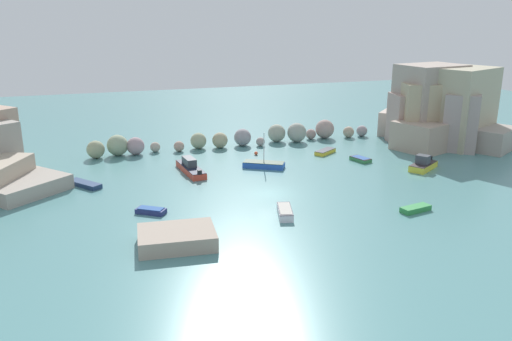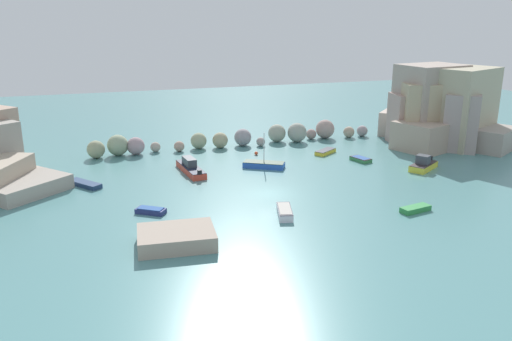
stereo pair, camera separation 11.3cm
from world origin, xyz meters
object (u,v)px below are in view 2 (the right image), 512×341
at_px(moored_boat_0, 264,165).
at_px(moored_boat_7, 361,159).
at_px(moored_boat_4, 325,152).
at_px(moored_boat_3, 285,212).
at_px(moored_boat_1, 415,209).
at_px(moored_boat_2, 85,184).
at_px(moored_boat_5, 151,211).
at_px(moored_boat_6, 191,168).
at_px(stone_dock, 176,238).
at_px(moored_boat_8, 423,165).
at_px(channel_buoy, 256,153).

xyz_separation_m(moored_boat_0, moored_boat_7, (12.49, -1.11, -0.11)).
bearing_deg(moored_boat_4, moored_boat_3, -158.84).
bearing_deg(moored_boat_1, moored_boat_2, 138.55).
bearing_deg(moored_boat_5, moored_boat_3, -165.86).
height_order(moored_boat_2, moored_boat_4, moored_boat_4).
distance_m(moored_boat_3, moored_boat_6, 17.09).
bearing_deg(stone_dock, moored_boat_7, 33.62).
bearing_deg(moored_boat_3, moored_boat_8, -51.76).
xyz_separation_m(moored_boat_6, moored_boat_8, (26.52, -7.52, 0.02)).
bearing_deg(stone_dock, moored_boat_8, 20.69).
relative_size(moored_boat_5, moored_boat_7, 1.00).
xyz_separation_m(channel_buoy, moored_boat_4, (8.94, -2.17, 0.03)).
height_order(moored_boat_7, moored_boat_8, moored_boat_8).
height_order(stone_dock, moored_boat_5, stone_dock).
xyz_separation_m(moored_boat_1, moored_boat_7, (3.72, 17.09, 0.01)).
xyz_separation_m(moored_boat_2, moored_boat_8, (38.37, -5.99, 0.34)).
relative_size(channel_buoy, moored_boat_6, 0.07).
distance_m(moored_boat_1, moored_boat_3, 12.36).
height_order(moored_boat_4, moored_boat_5, moored_boat_5).
relative_size(moored_boat_1, moored_boat_2, 0.76).
distance_m(moored_boat_2, moored_boat_8, 38.84).
bearing_deg(moored_boat_8, moored_boat_4, -85.37).
bearing_deg(moored_boat_1, channel_buoy, 97.41).
relative_size(channel_buoy, moored_boat_8, 0.10).
bearing_deg(moored_boat_0, moored_boat_5, 67.46).
xyz_separation_m(stone_dock, moored_boat_8, (31.53, 11.91, -0.05)).
bearing_deg(moored_boat_2, moored_boat_6, 59.85).
bearing_deg(moored_boat_5, stone_dock, 132.91).
xyz_separation_m(moored_boat_2, moored_boat_5, (5.75, -10.26, 0.01)).
bearing_deg(moored_boat_1, stone_dock, 170.31).
bearing_deg(moored_boat_2, stone_dock, -16.59).
bearing_deg(moored_boat_0, stone_dock, 84.53).
height_order(channel_buoy, moored_boat_8, moored_boat_8).
relative_size(moored_boat_0, moored_boat_7, 1.75).
distance_m(moored_boat_5, moored_boat_6, 13.28).
distance_m(moored_boat_3, moored_boat_4, 23.07).
relative_size(moored_boat_3, moored_boat_6, 0.54).
height_order(moored_boat_2, moored_boat_5, moored_boat_5).
xyz_separation_m(moored_boat_0, moored_boat_4, (9.87, 3.64, -0.11)).
relative_size(moored_boat_6, moored_boat_8, 1.49).
xyz_separation_m(moored_boat_2, moored_boat_3, (17.37, -14.64, 0.13)).
distance_m(channel_buoy, moored_boat_1, 25.26).
bearing_deg(moored_boat_1, moored_boat_7, 67.04).
bearing_deg(moored_boat_8, moored_boat_3, -10.32).
relative_size(moored_boat_1, moored_boat_4, 0.90).
bearing_deg(moored_boat_7, stone_dock, -71.43).
xyz_separation_m(moored_boat_3, moored_boat_8, (21.00, 8.66, 0.21)).
xyz_separation_m(stone_dock, channel_buoy, (14.72, 24.40, -0.40)).
relative_size(stone_dock, moored_boat_1, 1.91).
relative_size(stone_dock, moored_boat_6, 0.87).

